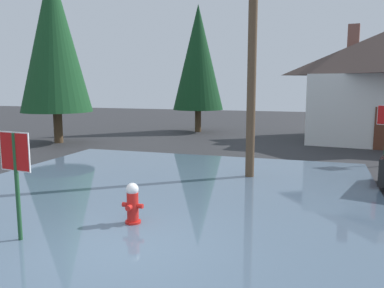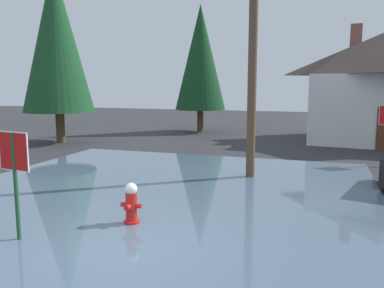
{
  "view_description": "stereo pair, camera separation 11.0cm",
  "coord_description": "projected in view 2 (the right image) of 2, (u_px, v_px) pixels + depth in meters",
  "views": [
    {
      "loc": [
        3.22,
        -6.16,
        3.02
      ],
      "look_at": [
        -0.17,
        4.48,
        1.35
      ],
      "focal_mm": 37.38,
      "sensor_mm": 36.0,
      "label": 1
    },
    {
      "loc": [
        3.32,
        -6.12,
        3.02
      ],
      "look_at": [
        -0.17,
        4.48,
        1.35
      ],
      "focal_mm": 37.38,
      "sensor_mm": 36.0,
      "label": 2
    }
  ],
  "objects": [
    {
      "name": "flood_puddle",
      "position": [
        144.0,
        202.0,
        10.2
      ],
      "size": [
        11.79,
        13.9,
        0.07
      ],
      "primitive_type": "cube",
      "color": "#4C6075",
      "rests_on": "ground"
    },
    {
      "name": "stop_sign_near",
      "position": [
        14.0,
        164.0,
        7.48
      ],
      "size": [
        0.74,
        0.12,
        2.15
      ],
      "color": "#1E4C28",
      "rests_on": "ground"
    },
    {
      "name": "fire_hydrant",
      "position": [
        131.0,
        205.0,
        8.55
      ],
      "size": [
        0.47,
        0.41,
        0.95
      ],
      "color": "red",
      "rests_on": "ground"
    },
    {
      "name": "ground_plane",
      "position": [
        123.0,
        255.0,
        7.23
      ],
      "size": [
        80.0,
        80.0,
        0.1
      ],
      "primitive_type": "cube",
      "color": "#2D2D30"
    },
    {
      "name": "pine_tree_mid_left",
      "position": [
        56.0,
        39.0,
        20.22
      ],
      "size": [
        3.6,
        3.6,
        9.0
      ],
      "color": "#4C3823",
      "rests_on": "ground"
    },
    {
      "name": "utility_pole",
      "position": [
        253.0,
        43.0,
        12.33
      ],
      "size": [
        1.6,
        0.28,
        8.24
      ],
      "color": "brown",
      "rests_on": "ground"
    },
    {
      "name": "pine_tree_tall_left",
      "position": [
        200.0,
        58.0,
        25.09
      ],
      "size": [
        3.18,
        3.18,
        7.96
      ],
      "color": "#4C3823",
      "rests_on": "ground"
    }
  ]
}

